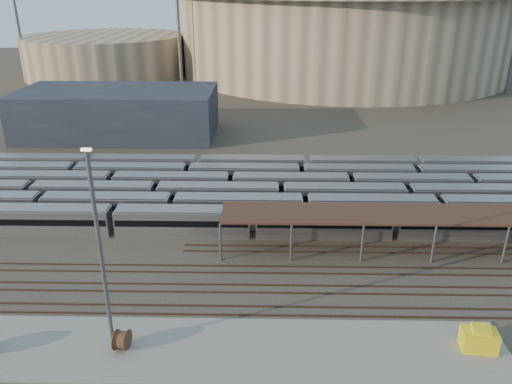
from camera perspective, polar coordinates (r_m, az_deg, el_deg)
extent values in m
plane|color=#383026|center=(60.81, 3.50, -8.43)|extent=(420.00, 420.00, 0.00)
cube|color=gray|center=(48.58, -2.02, -17.55)|extent=(50.00, 9.00, 0.20)
cube|color=#B4B5B9|center=(66.90, -0.36, -3.51)|extent=(112.00, 2.90, 3.60)
cube|color=#B4B5B9|center=(70.89, 5.61, -2.03)|extent=(112.00, 2.90, 3.60)
cube|color=#B4B5B9|center=(74.53, 2.88, -0.65)|extent=(112.00, 2.90, 3.60)
cube|color=#B4B5B9|center=(78.55, -2.90, 0.62)|extent=(112.00, 2.90, 3.60)
cube|color=#B4B5B9|center=(82.47, 5.18, 1.67)|extent=(112.00, 2.90, 3.60)
cube|color=#B4B5B9|center=(86.48, 5.84, 2.68)|extent=(112.00, 2.90, 3.60)
cylinder|color=#5A5A5F|center=(60.86, -4.07, -5.70)|extent=(0.30, 0.30, 5.00)
cylinder|color=#5A5A5F|center=(65.63, -3.67, -3.44)|extent=(0.30, 0.30, 5.00)
cylinder|color=#5A5A5F|center=(60.71, 4.05, -5.78)|extent=(0.30, 0.30, 5.00)
cylinder|color=#5A5A5F|center=(65.49, 3.84, -3.50)|extent=(0.30, 0.30, 5.00)
cylinder|color=#5A5A5F|center=(61.75, 12.06, -5.75)|extent=(0.30, 0.30, 5.00)
cylinder|color=#5A5A5F|center=(66.46, 11.26, -3.51)|extent=(0.30, 0.30, 5.00)
cylinder|color=#5A5A5F|center=(63.94, 19.66, -5.61)|extent=(0.30, 0.30, 5.00)
cylinder|color=#5A5A5F|center=(68.49, 18.34, -3.46)|extent=(0.30, 0.30, 5.00)
cylinder|color=#5A5A5F|center=(67.16, 26.64, -5.40)|extent=(0.30, 0.30, 5.00)
cylinder|color=#5A5A5F|center=(71.51, 24.93, -3.37)|extent=(0.30, 0.30, 5.00)
cube|color=#342315|center=(66.54, 22.78, -2.40)|extent=(60.00, 6.00, 0.30)
cube|color=#4C3323|center=(59.28, 3.56, -9.24)|extent=(170.00, 0.12, 0.18)
cube|color=#4C3323|center=(60.55, 3.51, -8.48)|extent=(170.00, 0.12, 0.18)
cube|color=#4C3323|center=(55.94, 3.71, -11.43)|extent=(170.00, 0.12, 0.18)
cube|color=#4C3323|center=(57.18, 3.65, -10.58)|extent=(170.00, 0.12, 0.18)
cube|color=#4C3323|center=(52.69, 3.89, -13.89)|extent=(170.00, 0.12, 0.18)
cube|color=#4C3323|center=(53.90, 3.82, -12.93)|extent=(170.00, 0.12, 0.18)
cylinder|color=tan|center=(194.62, 9.78, 17.49)|extent=(116.00, 116.00, 28.00)
cylinder|color=tan|center=(192.27, -16.77, 14.71)|extent=(56.00, 56.00, 14.00)
cube|color=#1E232D|center=(114.78, -15.44, 8.75)|extent=(42.00, 20.00, 10.00)
cylinder|color=#5A5A5F|center=(164.71, -8.84, 18.00)|extent=(1.00, 1.00, 36.00)
cylinder|color=#5A5A5F|center=(191.06, -25.54, 16.81)|extent=(1.00, 1.00, 36.00)
cylinder|color=#5A5A5F|center=(212.41, -0.88, 19.32)|extent=(1.00, 1.00, 36.00)
cylinder|color=brown|center=(49.51, -15.09, -15.99)|extent=(1.38, 2.08, 1.93)
cylinder|color=#5A5A5F|center=(44.99, -17.26, -7.20)|extent=(0.36, 0.36, 19.25)
cube|color=#FFF2CC|center=(41.16, -18.84, 4.62)|extent=(0.81, 0.31, 0.20)
cube|color=yellow|center=(52.09, 24.11, -15.19)|extent=(3.34, 2.29, 1.97)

